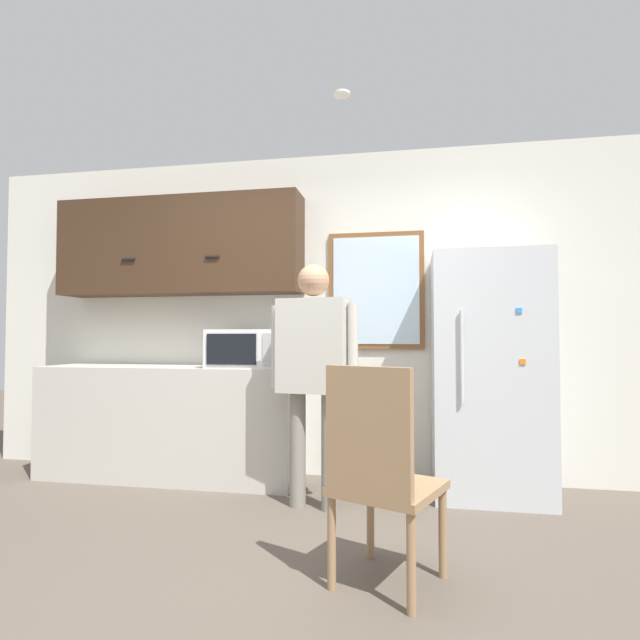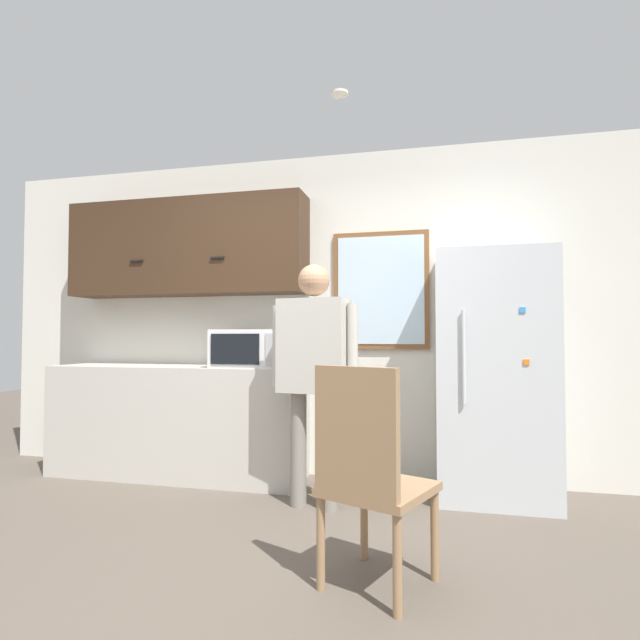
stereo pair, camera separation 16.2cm
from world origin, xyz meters
name	(u,v)px [view 2 (the right image)]	position (x,y,z in m)	size (l,w,h in m)	color
ground_plane	(225,583)	(0.00, 0.00, 0.00)	(16.00, 16.00, 0.00)	brown
back_wall	(319,314)	(0.00, 1.91, 1.35)	(6.00, 0.06, 2.70)	silver
counter	(178,420)	(-1.14, 1.59, 0.46)	(2.12, 0.58, 0.91)	#BCB7AD
upper_cabinets	(187,248)	(-1.14, 1.72, 1.93)	(2.12, 0.36, 0.82)	#3D2819
microwave	(250,349)	(-0.48, 1.53, 1.06)	(0.56, 0.39, 0.30)	white
person	(314,358)	(0.16, 1.09, 1.01)	(0.62, 0.29, 1.65)	gray
refrigerator	(494,375)	(1.37, 1.56, 0.88)	(0.80, 0.66, 1.76)	silver
chair	(368,470)	(0.67, 0.06, 0.55)	(0.59, 0.59, 1.02)	#997551
window	(381,290)	(0.53, 1.87, 1.54)	(0.78, 0.05, 0.96)	brown
ceiling_light	(340,94)	(0.39, 0.81, 2.68)	(0.11, 0.11, 0.01)	white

